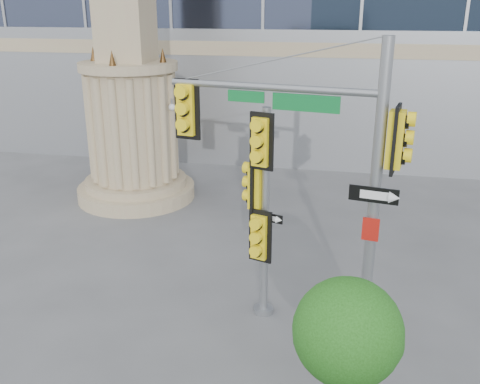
# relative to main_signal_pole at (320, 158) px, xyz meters

# --- Properties ---
(ground) EXTENTS (120.00, 120.00, 0.00)m
(ground) POSITION_rel_main_signal_pole_xyz_m (-1.21, -1.71, -4.04)
(ground) COLOR #545456
(ground) RESTS_ON ground
(monument) EXTENTS (4.40, 4.40, 16.60)m
(monument) POSITION_rel_main_signal_pole_xyz_m (-7.21, 7.29, 1.48)
(monument) COLOR tan
(monument) RESTS_ON ground
(main_signal_pole) EXTENTS (5.00, 1.34, 6.52)m
(main_signal_pole) POSITION_rel_main_signal_pole_xyz_m (0.00, 0.00, 0.00)
(main_signal_pole) COLOR slate
(main_signal_pole) RESTS_ON ground
(secondary_signal_pole) EXTENTS (0.86, 0.80, 5.00)m
(secondary_signal_pole) POSITION_rel_main_signal_pole_xyz_m (-1.26, 0.20, -1.10)
(secondary_signal_pole) COLOR slate
(secondary_signal_pole) RESTS_ON ground
(street_tree) EXTENTS (1.87, 1.82, 2.91)m
(street_tree) POSITION_rel_main_signal_pole_xyz_m (0.77, -3.14, -2.12)
(street_tree) COLOR tan
(street_tree) RESTS_ON ground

